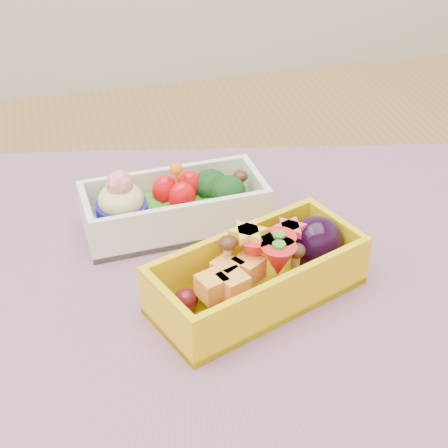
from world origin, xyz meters
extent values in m
cube|color=brown|center=(0.00, 0.00, 0.73)|extent=(1.20, 0.80, 0.04)
cube|color=#A06E86|center=(-0.02, -0.02, 0.75)|extent=(0.64, 0.54, 0.00)
cube|color=white|center=(-0.05, 0.05, 0.78)|extent=(0.18, 0.09, 0.05)
ellipsoid|color=#5EBB26|center=(-0.05, 0.05, 0.77)|extent=(0.16, 0.07, 0.02)
cylinder|color=#19159F|center=(-0.10, 0.04, 0.78)|extent=(0.05, 0.05, 0.03)
sphere|color=red|center=(-0.10, 0.04, 0.81)|extent=(0.03, 0.03, 0.03)
ellipsoid|color=red|center=(-0.05, 0.05, 0.79)|extent=(0.03, 0.02, 0.03)
ellipsoid|color=red|center=(-0.04, 0.04, 0.79)|extent=(0.03, 0.02, 0.03)
ellipsoid|color=red|center=(-0.03, 0.06, 0.79)|extent=(0.03, 0.02, 0.03)
sphere|color=orange|center=(-0.04, 0.05, 0.82)|extent=(0.01, 0.01, 0.01)
ellipsoid|color=black|center=(-0.01, 0.05, 0.79)|extent=(0.03, 0.03, 0.03)
ellipsoid|color=black|center=(0.00, 0.04, 0.79)|extent=(0.03, 0.03, 0.03)
ellipsoid|color=#3F2111|center=(0.02, 0.06, 0.79)|extent=(0.02, 0.02, 0.01)
cube|color=yellow|center=(0.00, -0.08, 0.78)|extent=(0.20, 0.14, 0.05)
ellipsoid|color=#510F12|center=(-0.03, -0.10, 0.77)|extent=(0.11, 0.08, 0.02)
cube|color=orange|center=(-0.03, -0.08, 0.79)|extent=(0.06, 0.05, 0.02)
cone|color=red|center=(0.00, -0.07, 0.79)|extent=(0.04, 0.04, 0.03)
cone|color=red|center=(0.02, -0.07, 0.79)|extent=(0.04, 0.04, 0.03)
cone|color=red|center=(0.01, -0.08, 0.79)|extent=(0.04, 0.04, 0.03)
cylinder|color=yellow|center=(-0.01, -0.06, 0.81)|extent=(0.03, 0.03, 0.01)
cylinder|color=#E53F5B|center=(0.03, -0.06, 0.80)|extent=(0.03, 0.03, 0.01)
ellipsoid|color=#3F2111|center=(-0.02, -0.07, 0.79)|extent=(0.02, 0.02, 0.01)
ellipsoid|color=#3F2111|center=(0.03, -0.08, 0.79)|extent=(0.02, 0.02, 0.01)
ellipsoid|color=black|center=(0.06, -0.05, 0.78)|extent=(0.05, 0.05, 0.05)
camera|label=1|loc=(-0.14, -0.51, 1.14)|focal=56.27mm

